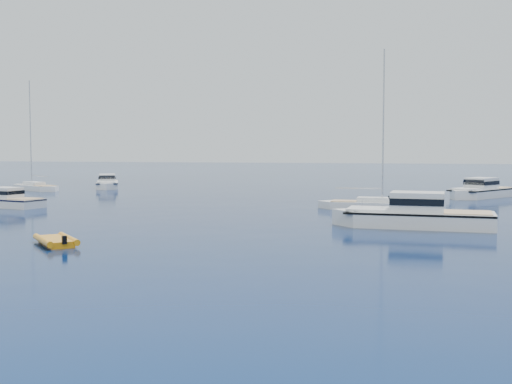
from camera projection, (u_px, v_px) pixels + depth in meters
ground at (133, 322)px, 20.51m from camera, size 400.00×400.00×0.00m
motor_cruiser_centre at (413, 227)px, 44.61m from camera, size 12.07×4.56×3.10m
motor_cruiser_far_l at (5, 207)px, 59.65m from camera, size 9.21×4.95×2.31m
motor_cruiser_distant at (480, 198)px, 70.31m from camera, size 8.83×10.46×2.78m
motor_cruiser_horizon at (107, 188)px, 86.55m from camera, size 6.29×9.51×2.41m
sailboat_centre at (371, 209)px, 57.50m from camera, size 9.99×2.92×14.57m
sailboat_far_l at (36, 190)px, 82.46m from camera, size 9.77×7.19×14.45m
tender_yellow at (56, 245)px, 36.65m from camera, size 4.27×4.41×0.95m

